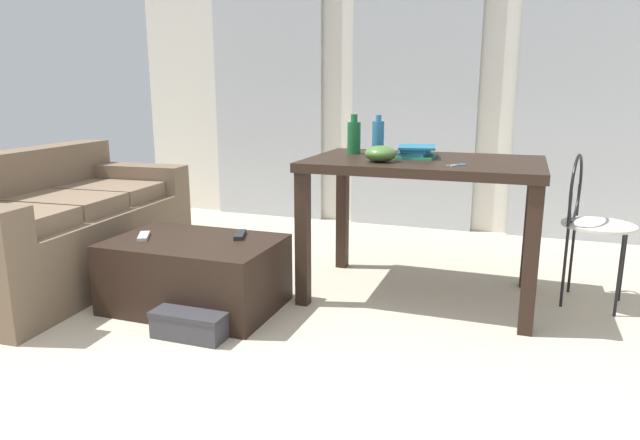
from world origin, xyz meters
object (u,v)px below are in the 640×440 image
wire_chair (587,212)px  bottle_far (354,137)px  book_stack (416,152)px  tv_remote_secondary (240,235)px  shoebox (192,323)px  scissors (459,165)px  craft_table (424,179)px  tv_remote_primary (144,236)px  bowl (381,154)px  couch (55,231)px  bottle_near (378,138)px  coffee_table (195,274)px

wire_chair → bottle_far: bearing=-177.1°
wire_chair → book_stack: book_stack is taller
book_stack → tv_remote_secondary: bearing=-148.7°
shoebox → tv_remote_secondary: bearing=87.6°
scissors → book_stack: bearing=135.7°
craft_table → bottle_far: (-0.44, 0.13, 0.21)m
craft_table → tv_remote_primary: bearing=-155.2°
tv_remote_secondary → shoebox: bearing=-112.5°
bowl → tv_remote_secondary: bowl is taller
couch → bowl: (1.96, 0.31, 0.51)m
bottle_near → bottle_far: 0.15m
bottle_far → book_stack: (0.38, -0.06, -0.07)m
bottle_near → bottle_far: size_ratio=1.00×
book_stack → tv_remote_primary: bearing=-151.9°
bottle_far → scissors: bottle_far is taller
coffee_table → bottle_far: bearing=47.0°
couch → tv_remote_primary: couch is taller
coffee_table → bowl: bearing=23.9°
book_stack → tv_remote_secondary: size_ratio=1.67×
coffee_table → tv_remote_primary: 0.35m
bottle_near → tv_remote_primary: size_ratio=1.37×
wire_chair → tv_remote_primary: size_ratio=4.92×
wire_chair → book_stack: size_ratio=2.91×
craft_table → tv_remote_secondary: (-0.92, -0.45, -0.29)m
bottle_far → coffee_table: bearing=-133.0°
coffee_table → shoebox: (0.18, -0.34, -0.12)m
craft_table → tv_remote_secondary: bearing=-153.7°
coffee_table → wire_chair: 2.16m
coffee_table → shoebox: bearing=-61.8°
couch → bottle_near: 2.05m
tv_remote_secondary → shoebox: (-0.02, -0.48, -0.32)m
bottle_far → tv_remote_secondary: (-0.47, -0.58, -0.50)m
scissors → craft_table: bearing=136.3°
couch → craft_table: (2.17, 0.50, 0.36)m
coffee_table → scissors: size_ratio=8.31×
bottle_far → shoebox: size_ratio=0.63×
tv_remote_primary → craft_table: bearing=-5.4°
book_stack → bottle_near: bearing=170.1°
bottle_far → craft_table: bearing=-16.1°
coffee_table → bottle_far: size_ratio=3.85×
craft_table → shoebox: craft_table is taller
couch → bottle_near: bottle_near is taller
shoebox → bottle_near: bearing=58.3°
bowl → bottle_far: bearing=127.2°
bowl → scissors: bearing=-1.1°
coffee_table → tv_remote_secondary: size_ratio=5.22×
craft_table → bottle_near: 0.38m
craft_table → wire_chair: bearing=12.7°
bottle_near → book_stack: size_ratio=0.81×
couch → bottle_far: size_ratio=7.56×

